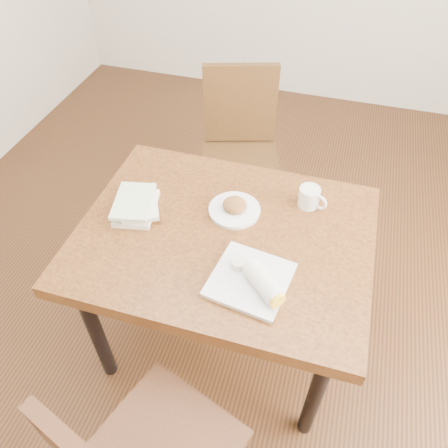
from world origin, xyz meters
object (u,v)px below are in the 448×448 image
(table, at_px, (224,247))
(coffee_mug, at_px, (310,197))
(plate_burrito, at_px, (254,280))
(plate_scone, at_px, (235,208))
(book_stack, at_px, (137,205))
(chair_far, at_px, (240,143))

(table, bearing_deg, coffee_mug, 40.84)
(table, relative_size, plate_burrito, 3.82)
(coffee_mug, distance_m, plate_burrito, 0.47)
(plate_scone, xyz_separation_m, plate_burrito, (0.16, -0.33, 0.01))
(table, xyz_separation_m, book_stack, (-0.37, 0.02, 0.11))
(plate_burrito, bearing_deg, coffee_mug, 75.43)
(plate_scone, distance_m, book_stack, 0.39)
(table, relative_size, coffee_mug, 9.26)
(coffee_mug, bearing_deg, plate_burrito, -104.57)
(coffee_mug, bearing_deg, book_stack, -161.22)
(plate_burrito, bearing_deg, plate_scone, 116.05)
(chair_far, height_order, book_stack, chair_far)
(book_stack, bearing_deg, coffee_mug, 18.78)
(chair_far, bearing_deg, table, -79.36)
(plate_scone, height_order, plate_burrito, plate_burrito)
(plate_scone, bearing_deg, book_stack, -165.27)
(table, bearing_deg, chair_far, 100.64)
(table, bearing_deg, book_stack, 176.34)
(plate_scone, xyz_separation_m, coffee_mug, (0.28, 0.12, 0.02))
(table, height_order, plate_scone, plate_scone)
(table, relative_size, chair_far, 1.18)
(table, distance_m, coffee_mug, 0.40)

